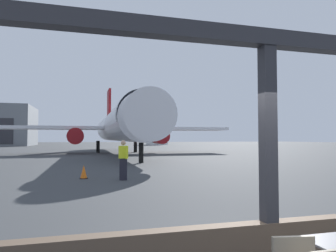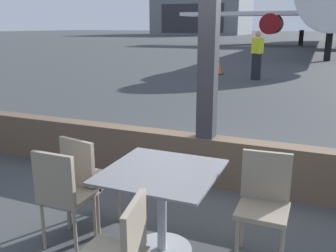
# 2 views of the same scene
# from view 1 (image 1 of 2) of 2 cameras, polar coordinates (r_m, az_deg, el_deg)

# --- Properties ---
(ground_plane) EXTENTS (220.00, 220.00, 0.00)m
(ground_plane) POSITION_cam_1_polar(r_m,az_deg,el_deg) (44.12, -11.88, -4.63)
(ground_plane) COLOR #383A3D
(window_frame) EXTENTS (8.68, 0.24, 3.45)m
(window_frame) POSITION_cam_1_polar(r_m,az_deg,el_deg) (4.82, 18.17, -9.17)
(window_frame) COLOR brown
(window_frame) RESTS_ON ground
(airplane) EXTENTS (28.64, 37.28, 10.27)m
(airplane) POSITION_cam_1_polar(r_m,az_deg,el_deg) (37.76, -9.04, 0.07)
(airplane) COLOR silver
(airplane) RESTS_ON ground
(ground_crew_worker) EXTENTS (0.40, 0.51, 1.74)m
(ground_crew_worker) POSITION_cam_1_polar(r_m,az_deg,el_deg) (13.67, -8.32, -6.17)
(ground_crew_worker) COLOR black
(ground_crew_worker) RESTS_ON ground
(traffic_cone) EXTENTS (0.36, 0.36, 0.61)m
(traffic_cone) POSITION_cam_1_polar(r_m,az_deg,el_deg) (14.57, -15.39, -8.28)
(traffic_cone) COLOR orange
(traffic_cone) RESTS_ON ground
(fuel_storage_tank) EXTENTS (6.51, 6.51, 5.15)m
(fuel_storage_tank) POSITION_cam_1_polar(r_m,az_deg,el_deg) (89.71, -2.07, -1.83)
(fuel_storage_tank) COLOR white
(fuel_storage_tank) RESTS_ON ground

